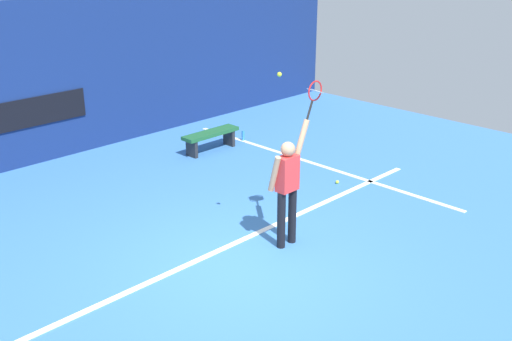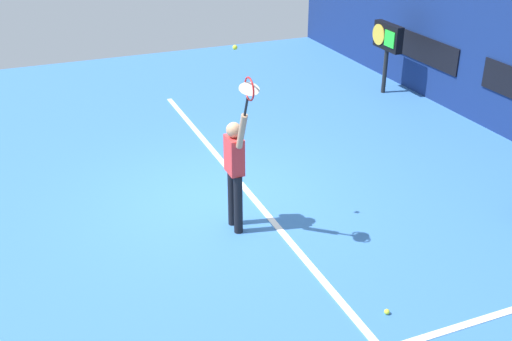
{
  "view_description": "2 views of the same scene",
  "coord_description": "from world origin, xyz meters",
  "px_view_note": "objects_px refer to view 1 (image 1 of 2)",
  "views": [
    {
      "loc": [
        -5.6,
        -5.87,
        4.59
      ],
      "look_at": [
        0.57,
        0.26,
        1.24
      ],
      "focal_mm": 43.67,
      "sensor_mm": 36.0,
      "label": 1
    },
    {
      "loc": [
        8.37,
        -2.82,
        4.87
      ],
      "look_at": [
        1.27,
        0.1,
        1.09
      ],
      "focal_mm": 43.52,
      "sensor_mm": 36.0,
      "label": 2
    }
  ],
  "objects_px": {
    "water_bottle": "(243,136)",
    "tennis_racket": "(314,93)",
    "court_bench": "(211,136)",
    "tennis_ball": "(279,74)",
    "spare_ball": "(337,182)",
    "tennis_player": "(287,185)"
  },
  "relations": [
    {
      "from": "tennis_racket",
      "to": "water_bottle",
      "type": "xyz_separation_m",
      "value": [
        2.54,
        4.2,
        -2.21
      ]
    },
    {
      "from": "tennis_ball",
      "to": "tennis_player",
      "type": "bearing_deg",
      "value": -31.18
    },
    {
      "from": "tennis_player",
      "to": "tennis_ball",
      "type": "distance_m",
      "value": 1.7
    },
    {
      "from": "tennis_racket",
      "to": "water_bottle",
      "type": "bearing_deg",
      "value": 58.76
    },
    {
      "from": "water_bottle",
      "to": "tennis_ball",
      "type": "bearing_deg",
      "value": -128.19
    },
    {
      "from": "tennis_racket",
      "to": "water_bottle",
      "type": "distance_m",
      "value": 5.38
    },
    {
      "from": "court_bench",
      "to": "water_bottle",
      "type": "distance_m",
      "value": 1.02
    },
    {
      "from": "tennis_racket",
      "to": "spare_ball",
      "type": "bearing_deg",
      "value": 26.34
    },
    {
      "from": "water_bottle",
      "to": "tennis_racket",
      "type": "bearing_deg",
      "value": -121.24
    },
    {
      "from": "tennis_player",
      "to": "tennis_ball",
      "type": "xyz_separation_m",
      "value": [
        -0.13,
        0.08,
        1.69
      ]
    },
    {
      "from": "tennis_player",
      "to": "court_bench",
      "type": "height_order",
      "value": "tennis_player"
    },
    {
      "from": "tennis_ball",
      "to": "court_bench",
      "type": "bearing_deg",
      "value": 61.45
    },
    {
      "from": "tennis_ball",
      "to": "water_bottle",
      "type": "relative_size",
      "value": 0.28
    },
    {
      "from": "court_bench",
      "to": "spare_ball",
      "type": "bearing_deg",
      "value": -82.07
    },
    {
      "from": "tennis_racket",
      "to": "court_bench",
      "type": "distance_m",
      "value": 4.89
    },
    {
      "from": "tennis_racket",
      "to": "spare_ball",
      "type": "height_order",
      "value": "tennis_racket"
    },
    {
      "from": "tennis_racket",
      "to": "water_bottle",
      "type": "relative_size",
      "value": 2.6
    },
    {
      "from": "water_bottle",
      "to": "spare_ball",
      "type": "height_order",
      "value": "water_bottle"
    },
    {
      "from": "tennis_player",
      "to": "spare_ball",
      "type": "bearing_deg",
      "value": 21.02
    },
    {
      "from": "water_bottle",
      "to": "spare_ball",
      "type": "relative_size",
      "value": 3.53
    },
    {
      "from": "tennis_ball",
      "to": "water_bottle",
      "type": "height_order",
      "value": "tennis_ball"
    },
    {
      "from": "tennis_racket",
      "to": "court_bench",
      "type": "relative_size",
      "value": 0.45
    }
  ]
}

